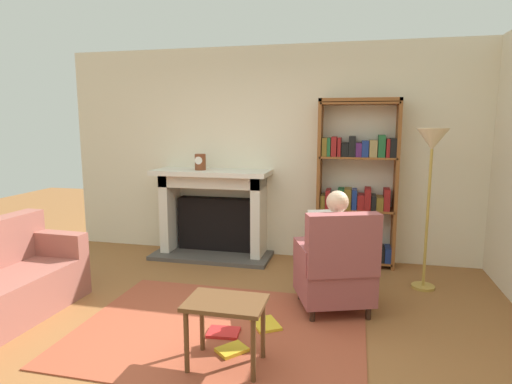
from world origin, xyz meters
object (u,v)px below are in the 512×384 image
Objects in this scene: fireplace at (214,210)px; bookshelf at (357,188)px; seated_reader at (333,244)px; side_table at (226,312)px; armchair_reading at (336,268)px; floor_lamp at (432,154)px; mantel_clock at (200,162)px.

bookshelf is (1.82, 0.03, 0.36)m from fireplace.
seated_reader is 2.04× the size of side_table.
seated_reader is 1.39m from side_table.
armchair_reading reaches higher than side_table.
seated_reader is at bearing -142.74° from floor_lamp.
floor_lamp reaches higher than fireplace.
side_table is (-0.68, -1.20, -0.20)m from seated_reader.
floor_lamp is (0.89, 0.81, 1.00)m from armchair_reading.
fireplace is 1.85m from bookshelf.
fireplace is 0.76× the size of bookshelf.
armchair_reading is at bearing 56.56° from side_table.
fireplace is at bearing 166.55° from floor_lamp.
mantel_clock is at bearing -176.02° from bookshelf.
armchair_reading is 0.85× the size of seated_reader.
floor_lamp reaches higher than side_table.
bookshelf is at bearing 70.90° from side_table.
seated_reader reaches higher than armchair_reading.
mantel_clock is 2.37m from armchair_reading.
fireplace is at bearing -59.00° from seated_reader.
mantel_clock reaches higher than armchair_reading.
mantel_clock is (-0.14, -0.10, 0.64)m from fireplace.
armchair_reading is (-0.16, -1.45, -0.54)m from bookshelf.
side_table is 0.33× the size of floor_lamp.
bookshelf reaches higher than mantel_clock.
mantel_clock is 0.12× the size of floor_lamp.
bookshelf is at bearing -118.48° from seated_reader.
side_table is (-0.72, -1.09, -0.01)m from armchair_reading.
fireplace is at bearing -60.59° from armchair_reading.
armchair_reading is 1.73× the size of side_table.
mantel_clock is 2.73m from floor_lamp.
armchair_reading is at bearing -96.39° from bookshelf.
floor_lamp is at bearing -41.57° from bookshelf.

